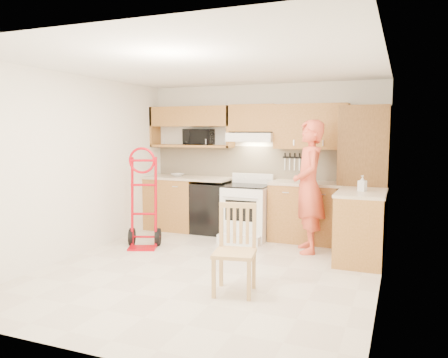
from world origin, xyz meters
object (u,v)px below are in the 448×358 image
Objects in this scene: microwave at (199,137)px; dining_chair at (234,250)px; range at (246,208)px; person at (309,187)px; hand_truck at (143,203)px.

microwave is 0.52× the size of dining_chair.
microwave reaches higher than range.
dining_chair is (0.67, -2.27, -0.04)m from range.
person is at bearing 68.22° from dining_chair.
range is at bearing 96.12° from dining_chair.
microwave is 0.48× the size of range.
person reaches higher than range.
range is at bearing -127.69° from person.
person reaches higher than dining_chair.
range is 2.37m from dining_chair.
hand_truck reaches higher than dining_chair.
hand_truck is 1.41× the size of dining_chair.
person reaches higher than microwave.
person is (1.06, -0.33, 0.43)m from range.
person is 1.41× the size of hand_truck.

